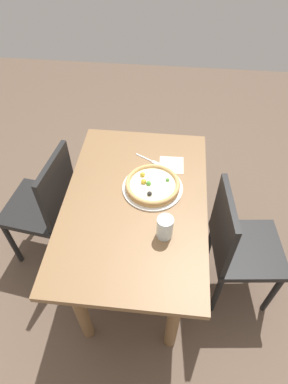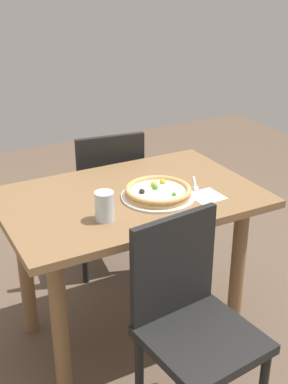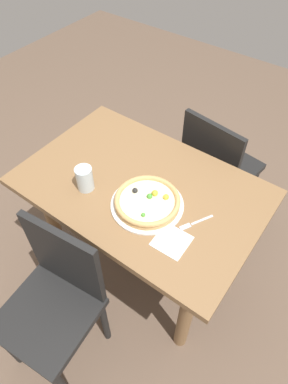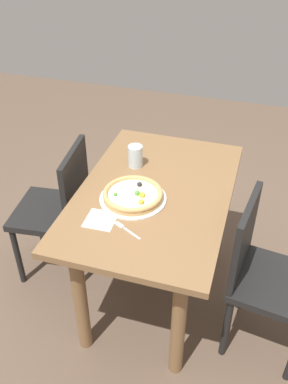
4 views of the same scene
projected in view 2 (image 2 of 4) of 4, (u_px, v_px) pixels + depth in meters
name	position (u px, v px, depth m)	size (l,w,h in m)	color
ground_plane	(132.00, 330.00, 2.62)	(6.00, 6.00, 0.00)	brown
dining_table	(130.00, 222.00, 2.36)	(1.17, 0.76, 0.77)	olive
chair_near	(106.00, 195.00, 2.95)	(0.45, 0.45, 0.89)	black
chair_far	(191.00, 321.00, 1.92)	(0.44, 0.44, 0.89)	black
plate	(158.00, 196.00, 2.27)	(0.33, 0.33, 0.01)	white
pizza	(158.00, 191.00, 2.26)	(0.30, 0.30, 0.05)	tan
fork	(195.00, 185.00, 2.40)	(0.09, 0.15, 0.00)	silver
drinking_glass	(104.00, 206.00, 2.05)	(0.08, 0.08, 0.12)	silver
napkin	(206.00, 196.00, 2.28)	(0.14, 0.14, 0.00)	white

